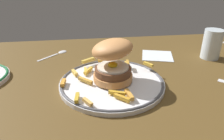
{
  "coord_description": "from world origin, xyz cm",
  "views": [
    {
      "loc": [
        -11.69,
        -50.02,
        29.33
      ],
      "look_at": [
        -4.63,
        0.68,
        4.6
      ],
      "focal_mm": 33.84,
      "sensor_mm": 36.0,
      "label": 1
    }
  ],
  "objects_px": {
    "burger": "(113,59)",
    "spoon": "(59,52)",
    "napkin": "(157,55)",
    "water_glass": "(212,46)",
    "dinner_plate": "(112,82)"
  },
  "relations": [
    {
      "from": "burger",
      "to": "water_glass",
      "type": "relative_size",
      "value": 1.47
    },
    {
      "from": "burger",
      "to": "water_glass",
      "type": "xyz_separation_m",
      "value": [
        0.37,
        0.14,
        -0.03
      ]
    },
    {
      "from": "spoon",
      "to": "napkin",
      "type": "relative_size",
      "value": 0.98
    },
    {
      "from": "dinner_plate",
      "to": "napkin",
      "type": "xyz_separation_m",
      "value": [
        0.2,
        0.19,
        -0.01
      ]
    },
    {
      "from": "water_glass",
      "to": "spoon",
      "type": "height_order",
      "value": "water_glass"
    },
    {
      "from": "spoon",
      "to": "water_glass",
      "type": "bearing_deg",
      "value": -12.62
    },
    {
      "from": "spoon",
      "to": "napkin",
      "type": "xyz_separation_m",
      "value": [
        0.36,
        -0.08,
        -0.0
      ]
    },
    {
      "from": "burger",
      "to": "spoon",
      "type": "bearing_deg",
      "value": 122.49
    },
    {
      "from": "dinner_plate",
      "to": "napkin",
      "type": "distance_m",
      "value": 0.27
    },
    {
      "from": "burger",
      "to": "spoon",
      "type": "xyz_separation_m",
      "value": [
        -0.17,
        0.26,
        -0.07
      ]
    },
    {
      "from": "spoon",
      "to": "napkin",
      "type": "distance_m",
      "value": 0.37
    },
    {
      "from": "burger",
      "to": "napkin",
      "type": "height_order",
      "value": "burger"
    },
    {
      "from": "dinner_plate",
      "to": "burger",
      "type": "height_order",
      "value": "burger"
    },
    {
      "from": "spoon",
      "to": "napkin",
      "type": "bearing_deg",
      "value": -12.35
    },
    {
      "from": "water_glass",
      "to": "spoon",
      "type": "xyz_separation_m",
      "value": [
        -0.54,
        0.12,
        -0.04
      ]
    }
  ]
}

